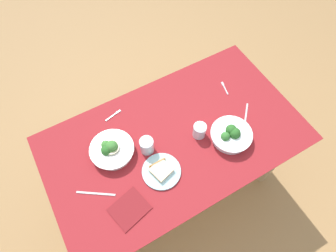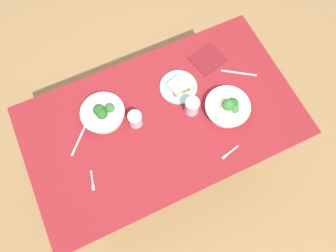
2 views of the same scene
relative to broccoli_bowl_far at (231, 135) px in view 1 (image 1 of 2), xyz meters
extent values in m
plane|color=#9E7547|center=(0.27, -0.15, -0.81)|extent=(6.00, 6.00, 0.00)
cube|color=maroon|center=(0.27, -0.15, -0.04)|extent=(1.47, 0.84, 0.01)
cube|color=tan|center=(0.27, -0.15, -0.05)|extent=(1.43, 0.82, 0.02)
cylinder|color=tan|center=(-0.37, -0.48, -0.44)|extent=(0.07, 0.07, 0.74)
cylinder|color=tan|center=(0.91, -0.48, -0.44)|extent=(0.07, 0.07, 0.74)
cylinder|color=tan|center=(-0.37, 0.17, -0.44)|extent=(0.07, 0.07, 0.74)
cylinder|color=white|center=(0.00, 0.00, -0.01)|extent=(0.21, 0.21, 0.05)
cylinder|color=white|center=(0.00, 0.00, 0.02)|extent=(0.23, 0.23, 0.01)
sphere|color=#286023|center=(-0.01, 0.01, 0.03)|extent=(0.07, 0.07, 0.07)
sphere|color=#286023|center=(-0.01, -0.01, 0.03)|extent=(0.06, 0.06, 0.06)
sphere|color=#33702D|center=(0.04, 0.00, 0.03)|extent=(0.05, 0.05, 0.05)
cylinder|color=white|center=(0.61, -0.25, -0.01)|extent=(0.22, 0.22, 0.04)
cylinder|color=white|center=(0.61, -0.25, 0.01)|extent=(0.24, 0.24, 0.01)
sphere|color=#286023|center=(0.64, -0.25, 0.02)|extent=(0.06, 0.06, 0.06)
sphere|color=#3D7A33|center=(0.61, -0.25, 0.03)|extent=(0.07, 0.07, 0.07)
sphere|color=#3D7A33|center=(0.63, -0.28, 0.02)|extent=(0.05, 0.05, 0.05)
cylinder|color=beige|center=(0.61, -0.25, 0.02)|extent=(0.09, 0.09, 0.01)
cylinder|color=#99C6D1|center=(0.44, -0.02, -0.03)|extent=(0.21, 0.21, 0.01)
cube|color=beige|center=(0.44, -0.02, -0.01)|extent=(0.12, 0.12, 0.02)
cube|color=#9E703D|center=(0.44, -0.06, -0.01)|extent=(0.10, 0.01, 0.03)
cylinder|color=silver|center=(0.14, -0.11, 0.01)|extent=(0.07, 0.07, 0.09)
cylinder|color=silver|center=(0.44, -0.17, 0.01)|extent=(0.08, 0.08, 0.10)
cube|color=#B7B7BC|center=(-0.18, -0.29, -0.03)|extent=(0.02, 0.07, 0.00)
cube|color=#B7B7BC|center=(-0.19, -0.34, -0.03)|extent=(0.02, 0.03, 0.00)
cube|color=#B7B7BC|center=(0.53, -0.46, -0.03)|extent=(0.08, 0.03, 0.00)
cube|color=#B7B7BC|center=(0.48, -0.48, -0.03)|extent=(0.03, 0.02, 0.00)
cube|color=#B7B7BC|center=(-0.17, -0.07, -0.03)|extent=(0.14, 0.14, 0.00)
cube|color=#B7B7BC|center=(0.79, -0.08, -0.03)|extent=(0.17, 0.12, 0.00)
cube|color=maroon|center=(0.67, 0.08, -0.03)|extent=(0.21, 0.19, 0.01)
camera|label=1|loc=(0.67, 0.46, 1.40)|focal=30.18mm
camera|label=2|loc=(0.03, -0.74, 1.57)|focal=34.52mm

